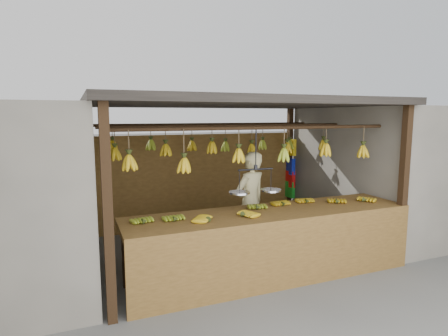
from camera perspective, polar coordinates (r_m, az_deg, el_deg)
name	(u,v)px	position (r m, az deg, el deg)	size (l,w,h in m)	color
ground	(231,250)	(6.21, 1.07, -12.34)	(80.00, 80.00, 0.00)	#5B5B57
stall	(223,127)	(6.13, -0.10, 6.26)	(4.30, 3.30, 2.40)	black
neighbor_right	(402,168)	(8.02, 25.46, 0.01)	(3.00, 3.00, 2.30)	slate
counter	(276,227)	(4.97, 7.86, -8.88)	(3.93, 0.89, 0.96)	brown
hanging_bananas	(231,150)	(5.84, 1.09, 2.82)	(3.64, 2.24, 0.39)	gold
balance_scale	(255,188)	(4.97, 4.81, -3.06)	(0.72, 0.28, 0.85)	black
vendor	(250,203)	(5.90, 4.04, -5.28)	(0.59, 0.38, 1.61)	beige
bag_bundles	(290,171)	(8.01, 10.09, -0.38)	(0.08, 0.26, 1.24)	yellow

